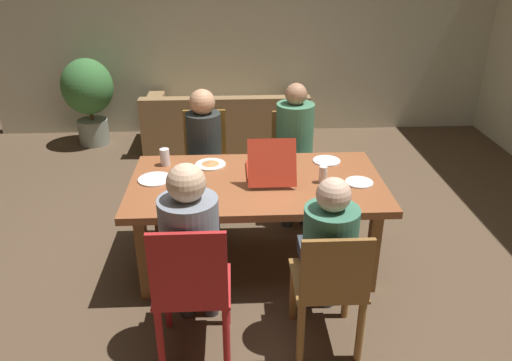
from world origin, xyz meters
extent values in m
plane|color=brown|center=(0.00, 0.00, 0.00)|extent=(20.00, 20.00, 0.00)
cube|color=beige|center=(0.00, 3.21, 1.45)|extent=(6.55, 0.12, 2.89)
cube|color=brown|center=(0.00, 0.00, 0.70)|extent=(1.89, 1.05, 0.05)
cube|color=brown|center=(-0.82, -0.39, 0.34)|extent=(0.08, 0.08, 0.68)
cube|color=brown|center=(0.82, -0.39, 0.34)|extent=(0.08, 0.08, 0.68)
cube|color=brown|center=(-0.82, 0.39, 0.34)|extent=(0.08, 0.08, 0.68)
cube|color=brown|center=(0.82, 0.39, 0.34)|extent=(0.08, 0.08, 0.68)
cylinder|color=red|center=(-0.63, -0.71, 0.22)|extent=(0.04, 0.04, 0.45)
cylinder|color=red|center=(-0.23, -0.71, 0.22)|extent=(0.04, 0.04, 0.45)
cylinder|color=red|center=(-0.63, -1.08, 0.22)|extent=(0.04, 0.04, 0.45)
cylinder|color=red|center=(-0.23, -1.08, 0.22)|extent=(0.04, 0.04, 0.45)
cube|color=red|center=(-0.43, -0.90, 0.46)|extent=(0.45, 0.43, 0.02)
cube|color=red|center=(-0.43, -1.10, 0.72)|extent=(0.43, 0.03, 0.49)
cylinder|color=#3B383C|center=(-0.52, -0.60, 0.23)|extent=(0.10, 0.10, 0.47)
cylinder|color=#3B383C|center=(-0.35, -0.60, 0.23)|extent=(0.10, 0.10, 0.47)
cube|color=#3B383C|center=(-0.43, -0.74, 0.52)|extent=(0.31, 0.31, 0.11)
cylinder|color=gray|center=(-0.43, -0.90, 0.79)|extent=(0.34, 0.34, 0.54)
sphere|color=beige|center=(-0.43, -0.90, 1.16)|extent=(0.22, 0.22, 0.22)
cylinder|color=#8F5E2F|center=(0.57, 0.70, 0.22)|extent=(0.04, 0.04, 0.45)
cylinder|color=#8F5E2F|center=(0.22, 0.70, 0.22)|extent=(0.04, 0.04, 0.45)
cylinder|color=#8F5E2F|center=(0.57, 1.09, 0.22)|extent=(0.04, 0.04, 0.45)
cylinder|color=#8F5E2F|center=(0.22, 1.09, 0.22)|extent=(0.04, 0.04, 0.45)
cube|color=#8F5E2F|center=(0.39, 0.89, 0.46)|extent=(0.41, 0.44, 0.02)
cube|color=#8F5E2F|center=(0.39, 1.10, 0.69)|extent=(0.39, 0.03, 0.45)
cylinder|color=#374349|center=(0.48, 0.58, 0.23)|extent=(0.10, 0.10, 0.47)
cylinder|color=#374349|center=(0.31, 0.58, 0.23)|extent=(0.10, 0.10, 0.47)
cube|color=#374349|center=(0.39, 0.73, 0.52)|extent=(0.31, 0.33, 0.11)
cylinder|color=#417A56|center=(0.39, 0.89, 0.78)|extent=(0.34, 0.34, 0.53)
sphere|color=#A77657|center=(0.39, 0.89, 1.14)|extent=(0.20, 0.20, 0.20)
cylinder|color=olive|center=(-0.26, 0.67, 0.22)|extent=(0.05, 0.05, 0.45)
cylinder|color=olive|center=(-0.60, 0.67, 0.22)|extent=(0.05, 0.05, 0.45)
cylinder|color=olive|center=(-0.26, 1.03, 0.22)|extent=(0.05, 0.05, 0.45)
cylinder|color=olive|center=(-0.60, 1.03, 0.22)|extent=(0.05, 0.05, 0.45)
cube|color=olive|center=(-0.43, 0.85, 0.46)|extent=(0.41, 0.42, 0.02)
cube|color=olive|center=(-0.43, 1.04, 0.71)|extent=(0.39, 0.03, 0.49)
cylinder|color=#303D4B|center=(-0.35, 0.51, 0.23)|extent=(0.10, 0.10, 0.47)
cylinder|color=#303D4B|center=(-0.51, 0.51, 0.23)|extent=(0.10, 0.10, 0.47)
cube|color=#303D4B|center=(-0.43, 0.67, 0.52)|extent=(0.28, 0.35, 0.11)
cylinder|color=#2A2E2C|center=(-0.43, 0.85, 0.75)|extent=(0.31, 0.31, 0.47)
sphere|color=tan|center=(-0.43, 0.85, 1.09)|extent=(0.23, 0.23, 0.23)
cylinder|color=olive|center=(0.21, -0.68, 0.22)|extent=(0.05, 0.05, 0.45)
cylinder|color=olive|center=(0.57, -0.68, 0.22)|extent=(0.05, 0.05, 0.45)
cylinder|color=olive|center=(0.21, -1.07, 0.22)|extent=(0.05, 0.05, 0.45)
cylinder|color=olive|center=(0.57, -1.07, 0.22)|extent=(0.05, 0.05, 0.45)
cube|color=olive|center=(0.39, -0.87, 0.46)|extent=(0.43, 0.46, 0.02)
cube|color=olive|center=(0.39, -1.09, 0.68)|extent=(0.41, 0.03, 0.42)
cylinder|color=#393E49|center=(0.31, -0.54, 0.23)|extent=(0.10, 0.10, 0.47)
cylinder|color=#393E49|center=(0.47, -0.54, 0.23)|extent=(0.10, 0.10, 0.47)
cube|color=#393E49|center=(0.39, -0.70, 0.52)|extent=(0.29, 0.35, 0.11)
cylinder|color=#3E775C|center=(0.39, -0.87, 0.74)|extent=(0.33, 0.33, 0.44)
sphere|color=beige|center=(0.39, -0.87, 1.05)|extent=(0.20, 0.20, 0.20)
cube|color=#AF2B18|center=(0.11, 0.15, 0.74)|extent=(0.35, 0.35, 0.03)
cylinder|color=gold|center=(0.11, 0.15, 0.76)|extent=(0.31, 0.31, 0.01)
cube|color=#AF2B18|center=(0.11, -0.09, 0.91)|extent=(0.35, 0.15, 0.32)
cylinder|color=white|center=(-0.35, 0.31, 0.74)|extent=(0.24, 0.24, 0.01)
cone|color=#C07F49|center=(-0.35, 0.31, 0.75)|extent=(0.14, 0.14, 0.02)
cylinder|color=white|center=(0.76, -0.08, 0.74)|extent=(0.21, 0.21, 0.01)
cylinder|color=white|center=(0.59, 0.33, 0.74)|extent=(0.22, 0.22, 0.01)
cylinder|color=white|center=(-0.76, 0.05, 0.74)|extent=(0.26, 0.26, 0.01)
cylinder|color=silver|center=(0.49, -0.05, 0.79)|extent=(0.06, 0.06, 0.13)
cylinder|color=silver|center=(-0.71, 0.33, 0.80)|extent=(0.08, 0.08, 0.14)
cube|color=olive|center=(-0.25, 2.62, 0.21)|extent=(1.98, 0.90, 0.41)
cube|color=olive|center=(-0.25, 2.25, 0.57)|extent=(1.98, 0.16, 0.31)
cube|color=olive|center=(-1.15, 2.62, 0.50)|extent=(0.20, 0.86, 0.18)
cube|color=olive|center=(0.64, 2.62, 0.50)|extent=(0.20, 0.86, 0.18)
cylinder|color=gray|center=(-1.94, 2.73, 0.16)|extent=(0.37, 0.37, 0.32)
cylinder|color=brown|center=(-1.94, 2.73, 0.41)|extent=(0.05, 0.05, 0.18)
ellipsoid|color=#3C773B|center=(-1.94, 2.73, 0.74)|extent=(0.62, 0.62, 0.68)
camera|label=1|loc=(-0.17, -3.35, 2.34)|focal=34.91mm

